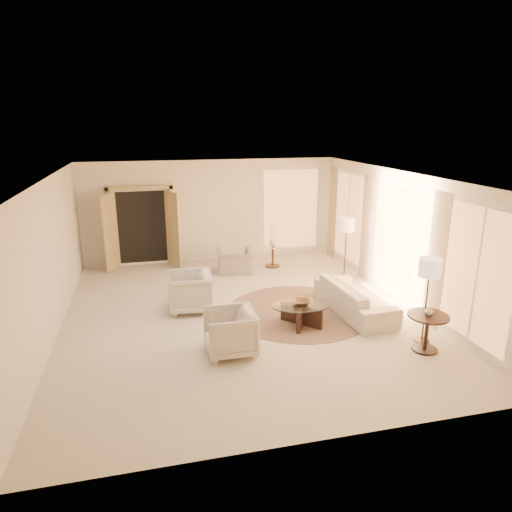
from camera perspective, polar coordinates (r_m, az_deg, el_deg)
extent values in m
cube|color=beige|center=(9.41, -1.81, -7.33)|extent=(7.00, 8.00, 0.02)
cube|color=white|center=(8.67, -1.97, 9.92)|extent=(7.00, 8.00, 0.02)
cube|color=silver|center=(12.78, -5.59, 5.62)|extent=(7.00, 0.04, 2.80)
cube|color=silver|center=(5.33, 7.13, -10.28)|extent=(7.00, 0.04, 2.80)
cube|color=silver|center=(8.94, -24.42, -0.54)|extent=(0.04, 8.00, 2.80)
cube|color=silver|center=(10.22, 17.72, 2.16)|extent=(0.04, 8.00, 2.80)
cube|color=tan|center=(12.62, -14.06, 3.58)|extent=(1.80, 0.12, 2.16)
cube|color=tan|center=(12.40, -17.73, 2.83)|extent=(0.35, 0.66, 2.00)
cube|color=tan|center=(12.38, -10.34, 3.33)|extent=(0.35, 0.66, 2.00)
cylinder|color=#463126|center=(9.58, 5.35, -6.86)|extent=(3.47, 3.47, 0.01)
imported|color=beige|center=(9.59, 12.23, -5.16)|extent=(0.98, 2.20, 0.63)
imported|color=beige|center=(9.54, -8.29, -4.21)|extent=(0.87, 0.93, 0.89)
imported|color=beige|center=(7.78, -3.27, -9.21)|extent=(0.77, 0.82, 0.84)
imported|color=gray|center=(11.84, -2.68, -0.20)|extent=(0.97, 0.70, 0.79)
cube|color=black|center=(8.91, 5.69, -7.40)|extent=(0.66, 0.69, 0.39)
cube|color=black|center=(8.91, 5.69, -7.40)|extent=(0.46, 0.82, 0.39)
cylinder|color=white|center=(8.82, 5.73, -6.07)|extent=(1.32, 1.32, 0.02)
cylinder|color=black|center=(8.53, 20.32, -10.87)|extent=(0.43, 0.43, 0.03)
cylinder|color=black|center=(8.41, 20.52, -9.02)|extent=(0.06, 0.06, 0.62)
cylinder|color=black|center=(8.28, 20.74, -7.02)|extent=(0.69, 0.69, 0.03)
cylinder|color=#32231C|center=(12.41, 2.09, -1.24)|extent=(0.39, 0.39, 0.03)
cylinder|color=#32231C|center=(12.33, 2.10, -0.03)|extent=(0.06, 0.06, 0.55)
cylinder|color=white|center=(12.25, 2.12, 1.26)|extent=(0.51, 0.51, 0.03)
cylinder|color=#32231C|center=(11.55, 10.90, -2.90)|extent=(0.27, 0.27, 0.03)
cylinder|color=#32231C|center=(11.36, 11.08, 0.21)|extent=(0.03, 0.03, 1.34)
cylinder|color=beige|center=(11.17, 11.29, 3.88)|extent=(0.38, 0.38, 0.32)
cylinder|color=#32231C|center=(8.84, 20.01, -9.87)|extent=(0.26, 0.26, 0.03)
cylinder|color=#32231C|center=(8.58, 20.43, -6.02)|extent=(0.03, 0.03, 1.31)
cylinder|color=beige|center=(8.35, 20.92, -1.36)|extent=(0.38, 0.38, 0.32)
imported|color=brown|center=(8.80, 5.74, -5.77)|extent=(0.40, 0.40, 0.08)
imported|color=silver|center=(8.25, 20.81, -6.47)|extent=(0.19, 0.19, 0.15)
imported|color=silver|center=(12.22, 2.12, 1.82)|extent=(0.25, 0.25, 0.23)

